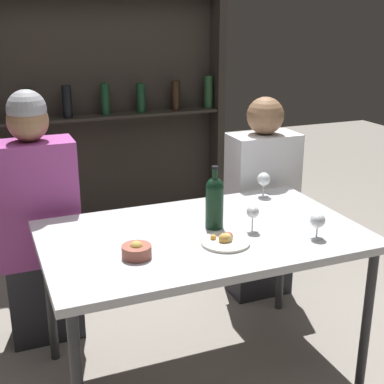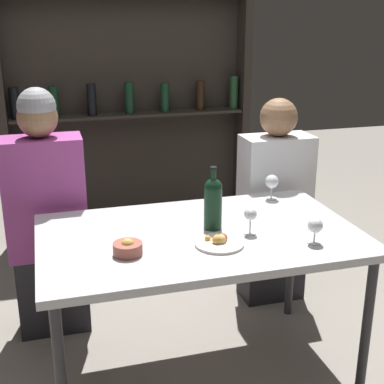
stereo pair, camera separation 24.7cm
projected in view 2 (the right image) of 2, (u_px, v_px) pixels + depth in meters
name	position (u px, v px, depth m)	size (l,w,h in m)	color
ground_plane	(199.00, 371.00, 2.64)	(10.00, 10.00, 0.00)	gray
dining_table	(200.00, 244.00, 2.42)	(1.43, 0.87, 0.74)	silver
wine_rack_wall	(128.00, 98.00, 4.03)	(1.87, 0.21, 2.07)	#28231E
wine_bottle	(213.00, 201.00, 2.41)	(0.08, 0.08, 0.29)	black
wine_glass_0	(315.00, 226.00, 2.26)	(0.07, 0.07, 0.11)	silver
wine_glass_1	(250.00, 216.00, 2.36)	(0.06, 0.06, 0.12)	silver
wine_glass_2	(272.00, 182.00, 2.81)	(0.07, 0.07, 0.13)	silver
food_plate_0	(219.00, 242.00, 2.27)	(0.21, 0.21, 0.05)	silver
snack_bowl	(128.00, 248.00, 2.17)	(0.12, 0.12, 0.07)	#995142
seated_person_left	(47.00, 219.00, 2.81)	(0.41, 0.22, 1.34)	#26262B
seated_person_right	(274.00, 207.00, 3.17)	(0.40, 0.22, 1.23)	#26262B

